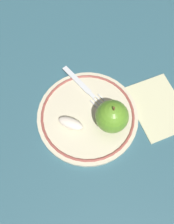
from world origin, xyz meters
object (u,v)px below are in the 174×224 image
Objects in this scene: fork at (86,89)px; plate at (87,117)px; apple_red_whole at (112,117)px; napkin_folded at (158,107)px; apple_slice_front at (71,123)px.

plate is at bearing -38.91° from fork.
plate is 0.07m from fork.
napkin_folded is (-0.05, 0.11, -0.05)m from apple_red_whole.
apple_slice_front is at bearing -72.75° from napkin_folded.
napkin_folded is at bearing -144.55° from apple_slice_front.
apple_red_whole is 0.11m from fork.
apple_red_whole is (0.01, 0.05, 0.04)m from plate.
apple_slice_front reaches higher than plate.
apple_red_whole is 0.09m from apple_slice_front.
plate is 1.71× the size of fork.
fork is at bearing -143.61° from apple_red_whole.
plate is at bearing -77.14° from napkin_folded.
fork is at bearing -88.29° from apple_slice_front.
napkin_folded is at bearing 114.94° from apple_red_whole.
plate is 0.07m from apple_red_whole.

